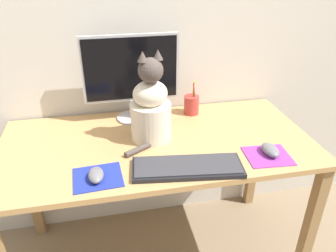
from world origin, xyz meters
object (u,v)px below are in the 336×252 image
object	(u,v)px
computer_mouse_left	(96,175)
pen_cup	(192,104)
monitor	(131,74)
cat	(151,108)
keyboard	(187,167)
computer_mouse_right	(270,150)

from	to	relation	value
computer_mouse_left	pen_cup	bearing A→B (deg)	43.71
monitor	pen_cup	size ratio (longest dim) A/B	2.60
computer_mouse_left	pen_cup	world-z (taller)	pen_cup
cat	monitor	bearing A→B (deg)	94.75
keyboard	cat	distance (m)	0.32
cat	pen_cup	size ratio (longest dim) A/B	2.30
monitor	keyboard	xyz separation A→B (m)	(0.16, -0.49, -0.23)
keyboard	computer_mouse_left	distance (m)	0.36
keyboard	pen_cup	size ratio (longest dim) A/B	2.53
computer_mouse_left	computer_mouse_right	world-z (taller)	computer_mouse_right
cat	keyboard	bearing A→B (deg)	-80.27
cat	pen_cup	distance (m)	0.34
pen_cup	computer_mouse_left	bearing A→B (deg)	-136.29
pen_cup	monitor	bearing A→B (deg)	179.59
keyboard	computer_mouse_left	size ratio (longest dim) A/B	4.63
monitor	cat	bearing A→B (deg)	-74.76
monitor	keyboard	bearing A→B (deg)	-71.94
keyboard	computer_mouse_right	size ratio (longest dim) A/B	4.22
keyboard	pen_cup	xyz separation A→B (m)	(0.15, 0.49, 0.04)
pen_cup	computer_mouse_right	bearing A→B (deg)	-63.88
computer_mouse_left	cat	size ratio (longest dim) A/B	0.24
pen_cup	keyboard	bearing A→B (deg)	-106.94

